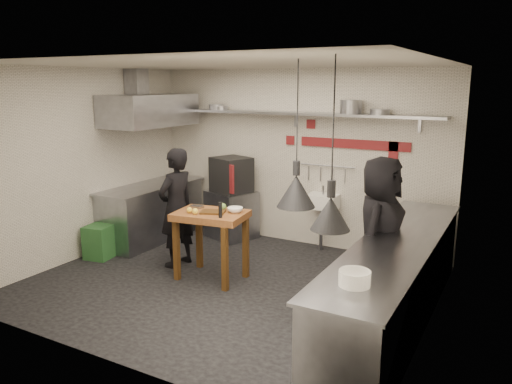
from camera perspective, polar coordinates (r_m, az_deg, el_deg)
The scene contains 47 objects.
floor at distance 6.65m, azimuth -3.24°, elevation -10.49°, with size 5.00×5.00×0.00m, color black.
ceiling at distance 6.13m, azimuth -3.57°, elevation 14.40°, with size 5.00×5.00×0.00m, color beige.
wall_back at distance 8.06m, azimuth 4.61°, elevation 3.91°, with size 5.00×0.04×2.80m, color silver.
wall_front at distance 4.65m, azimuth -17.38°, elevation -2.92°, with size 5.00×0.04×2.80m, color silver.
wall_left at distance 7.85m, azimuth -19.04°, elevation 3.04°, with size 0.04×4.20×2.80m, color silver.
wall_right at distance 5.36m, azimuth 19.82°, elevation -1.09°, with size 0.04×4.20×2.80m, color silver.
red_band_horiz at distance 7.67m, azimuth 11.09°, elevation 5.40°, with size 1.70×0.02×0.14m, color maroon.
red_band_vert at distance 7.58m, azimuth 15.25°, elevation 1.44°, with size 0.14×0.02×1.10m, color maroon.
red_tile_a at distance 7.89m, azimuth 6.29°, elevation 7.71°, with size 0.14×0.02×0.14m, color maroon.
red_tile_b at distance 8.05m, azimuth 3.94°, elevation 5.92°, with size 0.14×0.02×0.14m, color maroon.
back_shelf at distance 7.83m, azimuth 4.15°, elevation 8.97°, with size 4.60×0.34×0.04m, color gray.
shelf_bracket_left at distance 8.92m, azimuth -6.70°, elevation 8.69°, with size 0.04×0.06×0.24m, color gray.
shelf_bracket_mid at distance 7.97m, azimuth 4.60°, elevation 8.30°, with size 0.04×0.06×0.24m, color gray.
shelf_bracket_right at distance 7.39m, azimuth 18.24°, elevation 7.41°, with size 0.04×0.06×0.24m, color gray.
pan_far_left at distance 8.50m, azimuth -4.50°, elevation 9.67°, with size 0.27×0.27×0.09m, color gray.
pan_mid_left at distance 8.45m, azimuth -3.99°, elevation 9.59°, with size 0.23×0.23×0.07m, color gray.
stock_pot at distance 7.48m, azimuth 10.79°, elevation 9.55°, with size 0.32×0.32×0.20m, color gray.
pan_right at distance 7.36m, azimuth 13.96°, elevation 8.89°, with size 0.28×0.28×0.08m, color gray.
oven_stand at distance 8.47m, azimuth -2.80°, elevation -2.57°, with size 0.71×0.65×0.80m, color gray.
combi_oven at distance 8.27m, azimuth -2.83°, elevation 1.98°, with size 0.56×0.53×0.58m, color black.
oven_door at distance 8.05m, azimuth -3.77°, elevation 1.68°, with size 0.53×0.03×0.46m, color maroon.
oven_glass at distance 8.07m, azimuth -3.71°, elevation 1.70°, with size 0.35×0.02×0.34m, color black.
hand_sink at distance 7.81m, azimuth 7.66°, elevation -1.07°, with size 0.46×0.34×0.22m, color white.
sink_tap at distance 7.77m, azimuth 7.70°, elevation 0.22°, with size 0.03×0.03×0.14m, color gray.
sink_drain at distance 7.89m, azimuth 7.46°, elevation -4.24°, with size 0.06×0.06×0.66m, color gray.
utensil_rail at distance 7.83m, azimuth 8.15°, elevation 2.99°, with size 0.02×0.02×0.90m, color gray.
counter_right at distance 5.71m, azimuth 15.60°, elevation -10.03°, with size 0.70×3.80×0.90m, color gray.
counter_right_top at distance 5.55m, azimuth 15.88°, elevation -5.58°, with size 0.76×3.90×0.03m, color gray.
plate_stack at distance 4.27m, azimuth 11.20°, elevation -9.64°, with size 0.26×0.26×0.13m, color white.
small_bowl_right at distance 4.48m, azimuth 11.78°, elevation -9.16°, with size 0.18×0.18×0.05m, color white.
counter_left at distance 8.53m, azimuth -11.80°, elevation -2.36°, with size 0.70×1.90×0.90m, color gray.
counter_left_top at distance 8.43m, azimuth -11.94°, elevation 0.70°, with size 0.76×2.00×0.03m, color gray.
extractor_hood at distance 8.24m, azimuth -12.05°, elevation 9.11°, with size 0.78×1.60×0.50m, color gray.
hood_duct at distance 8.39m, azimuth -13.50°, elevation 11.83°, with size 0.28×0.28×0.50m, color gray.
green_bin at distance 7.86m, azimuth -17.48°, elevation -5.46°, with size 0.36×0.36×0.50m, color #265D29.
prep_table at distance 6.71m, azimuth -5.14°, elevation -6.11°, with size 0.92×0.64×0.92m, color brown, non-canonical shape.
cutting_board at distance 6.53m, azimuth -4.97°, elevation -2.29°, with size 0.31×0.22×0.03m, color #4A2D11.
pepper_mill at distance 6.28m, azimuth -4.10°, elevation -2.06°, with size 0.05×0.05×0.20m, color black.
lemon_a at distance 6.55m, azimuth -7.61°, elevation -2.06°, with size 0.08×0.08×0.08m, color yellow.
lemon_b at distance 6.49m, azimuth -6.95°, elevation -2.21°, with size 0.08×0.08×0.08m, color yellow.
veg_ball at distance 6.65m, azimuth -3.80°, elevation -1.68°, with size 0.09×0.09×0.09m, color #64903F.
steel_tray at distance 6.82m, azimuth -6.78°, elevation -1.68°, with size 0.17×0.11×0.03m, color gray.
bowl at distance 6.54m, azimuth -2.40°, elevation -2.05°, with size 0.21×0.21×0.06m, color white.
heat_lamp_near at distance 4.82m, azimuth 4.71°, elevation 6.51°, with size 0.38×0.38×1.42m, color black, non-canonical shape.
heat_lamp_far at distance 4.05m, azimuth 8.77°, elevation 5.34°, with size 0.33×0.33×1.41m, color black, non-canonical shape.
chef_left at distance 7.15m, azimuth -9.09°, elevation -1.79°, with size 0.62×0.41×1.70m, color black.
chef_right at distance 6.00m, azimuth 13.95°, elevation -4.41°, with size 0.86×0.56×1.77m, color black.
Camera 1 is at (3.28, -5.17, 2.58)m, focal length 35.00 mm.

